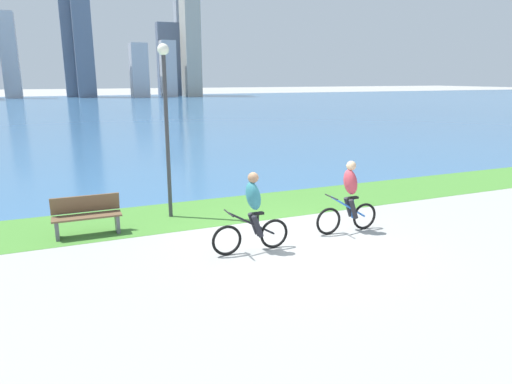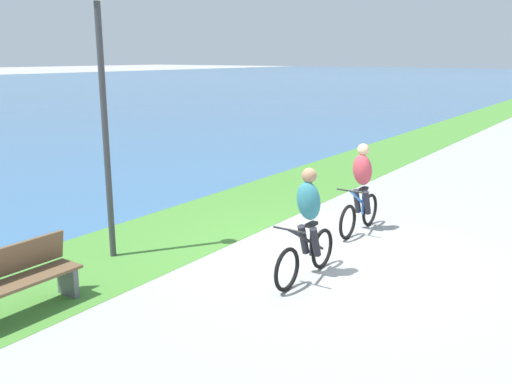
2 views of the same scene
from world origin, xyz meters
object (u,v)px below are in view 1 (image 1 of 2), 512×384
(bench_near_path, at_px, (87,216))
(cyclist_lead, at_px, (253,213))
(cyclist_trailing, at_px, (349,197))
(lamppost_tall, at_px, (166,108))

(bench_near_path, bearing_deg, cyclist_lead, -38.77)
(cyclist_trailing, relative_size, lamppost_tall, 0.39)
(cyclist_lead, height_order, cyclist_trailing, cyclist_trailing)
(cyclist_lead, height_order, bench_near_path, cyclist_lead)
(cyclist_lead, distance_m, bench_near_path, 3.95)
(cyclist_lead, height_order, lamppost_tall, lamppost_tall)
(cyclist_trailing, height_order, bench_near_path, cyclist_trailing)
(cyclist_trailing, distance_m, bench_near_path, 6.02)
(bench_near_path, distance_m, lamppost_tall, 3.18)
(cyclist_trailing, xyz_separation_m, lamppost_tall, (-3.53, 2.82, 1.94))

